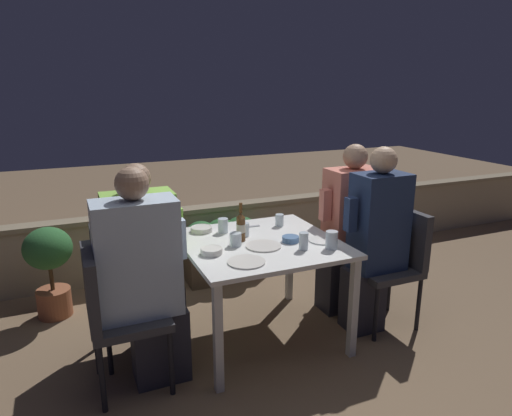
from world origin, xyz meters
TOP-DOWN VIEW (x-y plane):
  - ground_plane at (0.00, 0.00)m, footprint 16.00×16.00m
  - parapet_wall at (0.00, 1.44)m, footprint 9.00×0.18m
  - dining_table at (0.00, 0.00)m, footprint 1.04×1.02m
  - planter_hedge at (0.10, 1.10)m, footprint 0.72×0.47m
  - chair_left_near at (-1.03, -0.19)m, footprint 0.45×0.45m
  - person_blue_shirt at (-0.83, -0.19)m, footprint 0.52×0.26m
  - chair_left_far at (-0.96, 0.16)m, footprint 0.45×0.45m
  - person_green_blouse at (-0.76, 0.16)m, footprint 0.51×0.26m
  - chair_right_near at (1.02, -0.18)m, footprint 0.45×0.45m
  - person_navy_jumper at (0.82, -0.18)m, footprint 0.47×0.26m
  - chair_right_far at (1.02, 0.15)m, footprint 0.45×0.45m
  - person_coral_top at (0.83, 0.15)m, footprint 0.49×0.26m
  - beer_bottle at (-0.12, 0.07)m, footprint 0.06×0.06m
  - plate_0 at (-0.02, -0.10)m, footprint 0.24×0.24m
  - plate_1 at (-0.23, -0.32)m, footprint 0.23×0.23m
  - plate_2 at (0.40, -0.16)m, footprint 0.19×0.19m
  - bowl_0 at (0.19, -0.09)m, footprint 0.12×0.12m
  - bowl_1 at (-0.31, 0.37)m, footprint 0.16×0.16m
  - bowl_2 at (-0.38, -0.10)m, footprint 0.14×0.14m
  - glass_cup_0 at (0.37, -0.31)m, footprint 0.08×0.08m
  - glass_cup_1 at (-0.19, -0.01)m, footprint 0.08×0.08m
  - glass_cup_2 at (0.28, 0.27)m, footprint 0.06×0.06m
  - glass_cup_3 at (-0.06, 0.15)m, footprint 0.07×0.07m
  - glass_cup_4 at (0.20, -0.26)m, footprint 0.06×0.06m
  - glass_cup_5 at (-0.17, 0.29)m, footprint 0.07×0.07m
  - fork_0 at (0.05, 0.33)m, footprint 0.17×0.02m
  - potted_plant at (-1.38, 0.93)m, footprint 0.36×0.36m

SIDE VIEW (x-z plane):
  - ground_plane at x=0.00m, z-range 0.00..0.00m
  - parapet_wall at x=0.00m, z-range 0.01..0.63m
  - planter_hedge at x=0.10m, z-range 0.04..0.61m
  - potted_plant at x=-1.38m, z-range 0.08..0.82m
  - chair_left_near at x=-1.03m, z-range 0.10..0.99m
  - chair_left_far at x=-0.96m, z-range 0.10..0.99m
  - chair_right_near at x=1.02m, z-range 0.10..0.99m
  - chair_right_far at x=1.02m, z-range 0.10..0.99m
  - dining_table at x=0.00m, z-range 0.29..1.02m
  - person_green_blouse at x=-0.76m, z-range 0.00..1.31m
  - person_blue_shirt at x=-0.83m, z-range 0.00..1.35m
  - person_coral_top at x=0.83m, z-range 0.01..1.35m
  - person_navy_jumper at x=0.82m, z-range 0.01..1.38m
  - fork_0 at x=0.05m, z-range 0.74..0.74m
  - plate_0 at x=-0.02m, z-range 0.74..0.75m
  - plate_1 at x=-0.23m, z-range 0.74..0.75m
  - plate_2 at x=0.40m, z-range 0.74..0.75m
  - bowl_1 at x=-0.31m, z-range 0.74..0.78m
  - bowl_0 at x=0.19m, z-range 0.74..0.78m
  - bowl_2 at x=-0.38m, z-range 0.74..0.78m
  - glass_cup_1 at x=-0.19m, z-range 0.74..0.83m
  - glass_cup_2 at x=0.28m, z-range 0.74..0.83m
  - glass_cup_3 at x=-0.06m, z-range 0.74..0.83m
  - glass_cup_5 at x=-0.17m, z-range 0.74..0.84m
  - glass_cup_4 at x=0.20m, z-range 0.74..0.85m
  - glass_cup_0 at x=0.37m, z-range 0.74..0.86m
  - beer_bottle at x=-0.12m, z-range 0.70..0.97m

